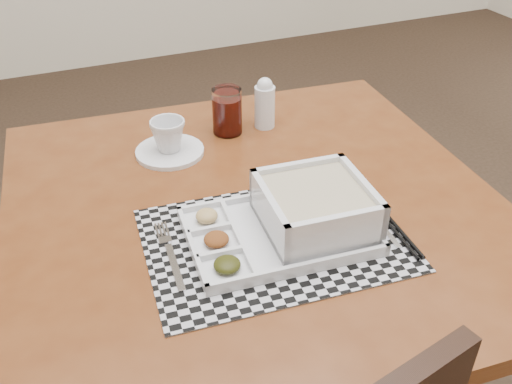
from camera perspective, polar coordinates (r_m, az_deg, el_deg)
floor at (r=1.89m, az=15.19°, el=-12.22°), size 5.00×5.00×0.00m
dining_table at (r=1.14m, az=-0.07°, el=-3.97°), size 1.01×1.01×0.70m
placemat at (r=1.01m, az=1.85°, el=-4.78°), size 0.47×0.36×0.00m
serving_tray at (r=1.01m, az=4.82°, el=-2.33°), size 0.34×0.25×0.09m
fork at (r=0.99m, az=-8.68°, el=-6.07°), size 0.03×0.19×0.00m
spoon at (r=1.11m, az=10.69°, el=-1.15°), size 0.04×0.18×0.01m
chopsticks at (r=1.08m, az=12.90°, el=-2.51°), size 0.04×0.24×0.01m
saucer at (r=1.27m, az=-8.61°, el=4.02°), size 0.15×0.15×0.01m
cup at (r=1.25m, az=-8.77°, el=5.62°), size 0.08×0.08×0.07m
juice_glass at (r=1.32m, az=-2.90°, el=7.92°), size 0.07×0.07×0.11m
creamer_bottle at (r=1.34m, az=0.88°, el=8.85°), size 0.05×0.05×0.12m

